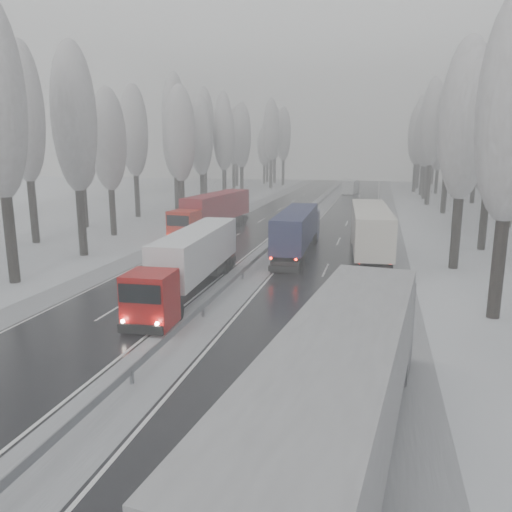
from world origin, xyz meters
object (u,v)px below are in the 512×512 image
at_px(truck_blue_box, 298,228).
at_px(truck_red_white, 192,257).
at_px(truck_cream_box, 369,228).
at_px(truck_grey_tarp, 346,381).
at_px(box_truck_distant, 351,187).
at_px(truck_red_red, 213,210).

height_order(truck_blue_box, truck_red_white, truck_blue_box).
bearing_deg(truck_red_white, truck_cream_box, 46.89).
relative_size(truck_grey_tarp, truck_blue_box, 1.17).
bearing_deg(box_truck_distant, truck_grey_tarp, -80.28).
relative_size(truck_blue_box, truck_red_red, 0.94).
bearing_deg(truck_red_white, box_truck_distant, 82.50).
height_order(truck_grey_tarp, truck_blue_box, truck_grey_tarp).
distance_m(truck_blue_box, box_truck_distant, 58.78).
relative_size(truck_grey_tarp, box_truck_distant, 2.36).
bearing_deg(truck_blue_box, truck_red_red, 137.83).
height_order(truck_blue_box, truck_cream_box, truck_cream_box).
xyz_separation_m(truck_blue_box, truck_red_red, (-10.49, 8.95, 0.14)).
bearing_deg(truck_red_red, box_truck_distant, 82.49).
bearing_deg(truck_grey_tarp, truck_blue_box, 108.45).
xyz_separation_m(truck_blue_box, truck_cream_box, (5.90, -0.32, 0.27)).
bearing_deg(truck_blue_box, truck_red_white, -111.56).
bearing_deg(truck_grey_tarp, truck_red_white, 130.62).
height_order(box_truck_distant, truck_red_red, truck_red_red).
bearing_deg(box_truck_distant, truck_blue_box, -84.50).
height_order(truck_red_white, truck_red_red, truck_red_red).
bearing_deg(truck_cream_box, truck_red_white, -134.28).
bearing_deg(truck_cream_box, truck_blue_box, 172.83).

